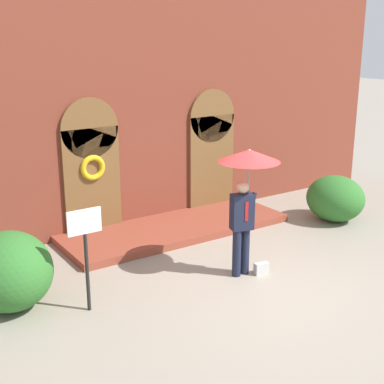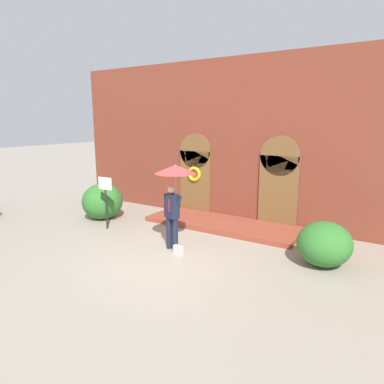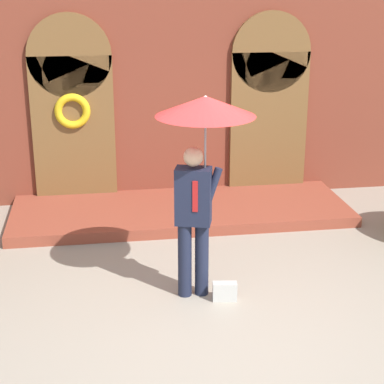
{
  "view_description": "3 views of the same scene",
  "coord_description": "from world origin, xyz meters",
  "views": [
    {
      "loc": [
        -6.04,
        -6.6,
        4.3
      ],
      "look_at": [
        -0.4,
        1.8,
        1.31
      ],
      "focal_mm": 50.0,
      "sensor_mm": 36.0,
      "label": 1
    },
    {
      "loc": [
        5.1,
        -6.85,
        3.51
      ],
      "look_at": [
        -0.21,
        1.5,
        1.44
      ],
      "focal_mm": 32.0,
      "sensor_mm": 36.0,
      "label": 2
    },
    {
      "loc": [
        -1.26,
        -6.24,
        3.61
      ],
      "look_at": [
        -0.09,
        1.34,
        0.98
      ],
      "focal_mm": 60.0,
      "sensor_mm": 36.0,
      "label": 3
    }
  ],
  "objects": [
    {
      "name": "handbag",
      "position": [
        0.13,
        0.27,
        0.11
      ],
      "size": [
        0.29,
        0.16,
        0.22
      ],
      "primitive_type": "cube",
      "rotation": [
        0.0,
        0.0,
        -0.13
      ],
      "color": "#B7B7B2",
      "rests_on": "ground"
    },
    {
      "name": "shrub_left",
      "position": [
        -4.1,
        1.58,
        0.65
      ],
      "size": [
        1.39,
        1.49,
        1.29
      ],
      "primitive_type": "ellipsoid",
      "color": "#2D6B28",
      "rests_on": "ground"
    },
    {
      "name": "ground_plane",
      "position": [
        0.0,
        0.0,
        0.0
      ],
      "size": [
        80.0,
        80.0,
        0.0
      ],
      "primitive_type": "plane",
      "color": "gray"
    },
    {
      "name": "person_with_umbrella",
      "position": [
        -0.11,
        0.47,
        1.91
      ],
      "size": [
        1.1,
        1.1,
        2.36
      ],
      "color": "#191E33",
      "rests_on": "ground"
    },
    {
      "name": "shrub_right",
      "position": [
        3.58,
        1.59,
        0.55
      ],
      "size": [
        1.32,
        1.41,
        1.09
      ],
      "primitive_type": "ellipsoid",
      "color": "#2D6B28",
      "rests_on": "ground"
    },
    {
      "name": "sign_post",
      "position": [
        -3.09,
        0.79,
        1.16
      ],
      "size": [
        0.56,
        0.06,
        1.72
      ],
      "color": "black",
      "rests_on": "ground"
    },
    {
      "name": "building_facade",
      "position": [
        -0.0,
        4.15,
        2.68
      ],
      "size": [
        14.0,
        2.3,
        5.6
      ],
      "color": "brown",
      "rests_on": "ground"
    }
  ]
}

